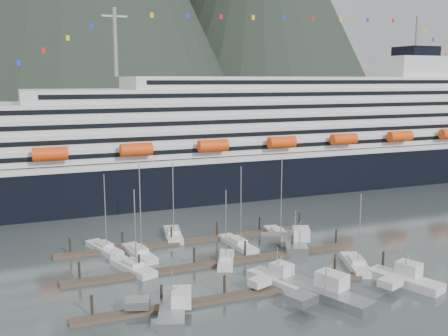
{
  "coord_description": "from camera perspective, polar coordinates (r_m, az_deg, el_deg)",
  "views": [
    {
      "loc": [
        -33.84,
        -72.51,
        29.7
      ],
      "look_at": [
        4.44,
        22.0,
        12.35
      ],
      "focal_mm": 42.0,
      "sensor_mm": 36.0,
      "label": 1
    }
  ],
  "objects": [
    {
      "name": "dock_near",
      "position": [
        74.93,
        2.61,
        -13.45
      ],
      "size": [
        48.18,
        2.28,
        3.2
      ],
      "color": "#41332A",
      "rests_on": "ground"
    },
    {
      "name": "sailboat_b",
      "position": [
        91.19,
        -9.2,
        -9.19
      ],
      "size": [
        4.18,
        10.71,
        16.33
      ],
      "rotation": [
        0.0,
        0.0,
        1.71
      ],
      "color": "silver",
      "rests_on": "ground"
    },
    {
      "name": "ground",
      "position": [
        85.35,
        2.83,
        -10.72
      ],
      "size": [
        1600.0,
        1600.0,
        0.0
      ],
      "primitive_type": "plane",
      "color": "#475254",
      "rests_on": "ground"
    },
    {
      "name": "sailboat_c",
      "position": [
        87.01,
        0.23,
        -10.02
      ],
      "size": [
        5.83,
        8.97,
        12.77
      ],
      "rotation": [
        0.0,
        0.0,
        1.14
      ],
      "color": "silver",
      "rests_on": "ground"
    },
    {
      "name": "trawler_e",
      "position": [
        95.76,
        7.62,
        -7.92
      ],
      "size": [
        9.98,
        11.75,
        7.31
      ],
      "rotation": [
        0.0,
        0.0,
        1.14
      ],
      "color": "#999C9E",
      "rests_on": "ground"
    },
    {
      "name": "trawler_a",
      "position": [
        69.97,
        -5.74,
        -14.76
      ],
      "size": [
        9.45,
        12.09,
        6.38
      ],
      "rotation": [
        0.0,
        0.0,
        1.25
      ],
      "color": "#999C9E",
      "rests_on": "ground"
    },
    {
      "name": "sailboat_f",
      "position": [
        100.72,
        -5.54,
        -7.28
      ],
      "size": [
        4.66,
        10.27,
        15.15
      ],
      "rotation": [
        0.0,
        0.0,
        1.38
      ],
      "color": "silver",
      "rests_on": "ground"
    },
    {
      "name": "cruise_ship",
      "position": [
        143.65,
        4.54,
        2.56
      ],
      "size": [
        210.0,
        30.4,
        50.3
      ],
      "color": "black",
      "rests_on": "ground"
    },
    {
      "name": "trawler_b",
      "position": [
        78.56,
        5.73,
        -11.96
      ],
      "size": [
        8.38,
        10.18,
        6.25
      ],
      "rotation": [
        0.0,
        0.0,
        1.92
      ],
      "color": "silver",
      "rests_on": "ground"
    },
    {
      "name": "sailboat_d",
      "position": [
        95.02,
        1.51,
        -8.29
      ],
      "size": [
        3.4,
        11.1,
        15.23
      ],
      "rotation": [
        0.0,
        0.0,
        1.65
      ],
      "color": "silver",
      "rests_on": "ground"
    },
    {
      "name": "trawler_d",
      "position": [
        82.52,
        19.02,
        -11.36
      ],
      "size": [
        9.25,
        11.37,
        6.48
      ],
      "rotation": [
        0.0,
        0.0,
        1.94
      ],
      "color": "silver",
      "rests_on": "ground"
    },
    {
      "name": "dock_far",
      "position": [
        97.69,
        -3.82,
        -7.88
      ],
      "size": [
        48.18,
        2.28,
        3.2
      ],
      "color": "#41332A",
      "rests_on": "ground"
    },
    {
      "name": "sailboat_e",
      "position": [
        94.97,
        -12.91,
        -8.55
      ],
      "size": [
        5.38,
        10.16,
        14.25
      ],
      "rotation": [
        0.0,
        0.0,
        1.87
      ],
      "color": "silver",
      "rests_on": "ground"
    },
    {
      "name": "sailboat_g",
      "position": [
        100.59,
        5.97,
        -7.31
      ],
      "size": [
        4.37,
        11.18,
        16.02
      ],
      "rotation": [
        0.0,
        0.0,
        1.41
      ],
      "color": "silver",
      "rests_on": "ground"
    },
    {
      "name": "dock_mid",
      "position": [
        86.08,
        -1.06,
        -10.31
      ],
      "size": [
        48.18,
        2.28,
        3.2
      ],
      "color": "#41332A",
      "rests_on": "ground"
    },
    {
      "name": "trawler_c",
      "position": [
        74.73,
        10.91,
        -13.2
      ],
      "size": [
        11.15,
        14.14,
        7.04
      ],
      "rotation": [
        0.0,
        0.0,
        1.94
      ],
      "color": "#999C9E",
      "rests_on": "ground"
    },
    {
      "name": "sailboat_h",
      "position": [
        87.52,
        14.19,
        -10.19
      ],
      "size": [
        6.03,
        10.23,
        12.74
      ],
      "rotation": [
        0.0,
        0.0,
        1.22
      ],
      "color": "silver",
      "rests_on": "ground"
    },
    {
      "name": "sailboat_a",
      "position": [
        84.8,
        -9.88,
        -10.69
      ],
      "size": [
        5.94,
        10.03,
        13.69
      ],
      "rotation": [
        0.0,
        0.0,
        1.92
      ],
      "color": "silver",
      "rests_on": "ground"
    }
  ]
}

